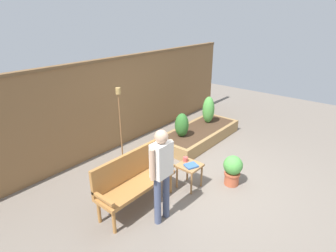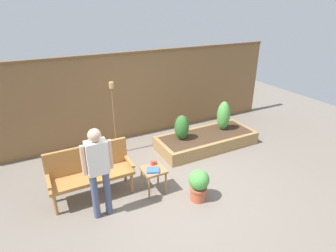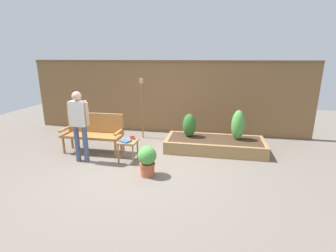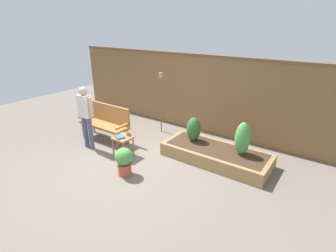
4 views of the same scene
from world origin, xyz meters
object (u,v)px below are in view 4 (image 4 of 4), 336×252
garden_bench (106,120)px  person_by_bench (86,112)px  cup_on_table (129,134)px  side_table (123,140)px  book_on_table (120,137)px  tiki_torch (161,92)px  shrub_near_bench (194,129)px  shrub_far_corner (242,139)px  potted_boxwood (124,160)px

garden_bench → person_by_bench: 0.74m
cup_on_table → side_table: bearing=-111.8°
side_table → person_by_bench: 1.15m
garden_bench → book_on_table: garden_bench is taller
tiki_torch → shrub_near_bench: bearing=-22.6°
garden_bench → shrub_far_corner: (3.43, 0.68, 0.12)m
cup_on_table → person_by_bench: size_ratio=0.08×
shrub_near_bench → shrub_far_corner: (1.18, -0.00, 0.07)m
side_table → cup_on_table: size_ratio=3.79×
garden_bench → book_on_table: (0.99, -0.50, -0.05)m
potted_boxwood → shrub_near_bench: size_ratio=1.03×
tiki_torch → cup_on_table: bearing=-82.0°
side_table → book_on_table: size_ratio=2.16×
shrub_far_corner → person_by_bench: person_by_bench is taller
book_on_table → shrub_near_bench: shrub_near_bench is taller
garden_bench → potted_boxwood: size_ratio=2.40×
garden_bench → person_by_bench: (0.02, -0.63, 0.39)m
book_on_table → shrub_near_bench: 1.73m
side_table → book_on_table: book_on_table is taller
book_on_table → tiki_torch: bearing=116.6°
cup_on_table → shrub_near_bench: bearing=39.8°
shrub_near_bench → side_table: bearing=-137.7°
book_on_table → side_table: bearing=81.1°
shrub_far_corner → tiki_torch: bearing=167.3°
cup_on_table → shrub_far_corner: shrub_far_corner is taller
side_table → shrub_far_corner: size_ratio=0.66×
side_table → shrub_near_bench: shrub_near_bench is taller
shrub_far_corner → side_table: bearing=-155.1°
person_by_bench → shrub_near_bench: bearing=30.3°
shrub_far_corner → shrub_near_bench: bearing=180.0°
garden_bench → side_table: 1.13m
shrub_near_bench → shrub_far_corner: 1.18m
book_on_table → person_by_bench: bearing=-149.9°
cup_on_table → shrub_near_bench: shrub_near_bench is taller
cup_on_table → potted_boxwood: size_ratio=0.21×
side_table → tiki_torch: size_ratio=0.28×
person_by_bench → book_on_table: bearing=7.6°
person_by_bench → cup_on_table: bearing=17.1°
cup_on_table → person_by_bench: (-1.06, -0.32, 0.41)m
potted_boxwood → shrub_far_corner: size_ratio=0.83×
garden_bench → shrub_near_bench: size_ratio=2.46×
cup_on_table → tiki_torch: tiki_torch is taller
side_table → shrub_near_bench: bearing=42.3°
cup_on_table → tiki_torch: bearing=98.0°
shrub_far_corner → person_by_bench: size_ratio=0.47×
book_on_table → potted_boxwood: 0.83m
potted_boxwood → shrub_far_corner: 2.50m
shrub_near_bench → tiki_torch: tiki_torch is taller
potted_boxwood → shrub_far_corner: (1.81, 1.70, 0.33)m
cup_on_table → book_on_table: bearing=-114.7°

